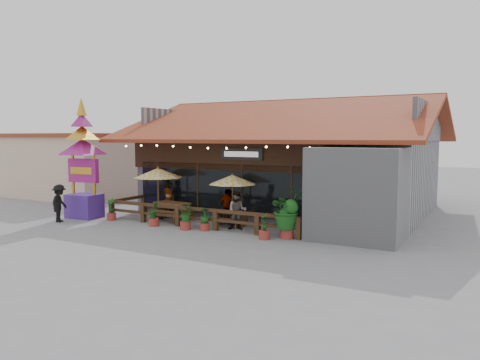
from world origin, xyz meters
The scene contains 19 objects.
ground centered at (0.00, 0.00, 0.00)m, with size 100.00×100.00×0.00m, color gray.
restaurant_building centered at (0.26, 6.61, 2.21)m, with size 15.50×14.73×6.09m.
patio_railing centered at (-2.25, -0.27, 0.61)m, with size 10.00×2.60×0.92m.
neighbor_building centered at (-15.00, 6.00, 2.14)m, with size 8.40×8.40×4.22m.
umbrella_left centered at (-4.49, 0.62, 2.24)m, with size 2.43×2.43×2.57m.
umbrella_right centered at (-0.51, 0.97, 2.06)m, with size 2.36×2.36×2.37m.
picnic_table_left centered at (-3.68, 0.66, 0.58)m, with size 1.91×1.69×0.86m.
picnic_table_right centered at (-0.45, 0.67, 0.45)m, with size 1.42×1.23×0.67m.
thai_sign_tower centered at (-7.91, -0.92, 3.36)m, with size 2.48×2.48×6.35m.
tropical_plant centered at (2.82, -0.54, 1.13)m, with size 1.86×1.89×1.98m.
diner_a centered at (-4.53, 1.46, 0.88)m, with size 0.64×0.42×1.77m, color #361D11.
diner_b centered at (0.24, 0.05, 0.84)m, with size 0.81×0.63×1.67m, color #361D11.
diner_c centered at (-1.23, 1.72, 0.76)m, with size 0.89×0.37×1.52m, color #361D11.
pedestrian centered at (-8.00, -2.35, 0.89)m, with size 1.15×0.66×1.78m, color black.
planter_a centered at (-6.23, -0.80, 0.44)m, with size 0.43×0.43×1.05m.
planter_b centered at (-3.44, -1.02, 0.50)m, with size 0.47×0.51×1.11m.
planter_c centered at (-1.75, -0.99, 0.63)m, with size 0.90×0.89×1.12m.
planter_d centered at (-0.90, -0.76, 0.48)m, with size 0.53×0.53×0.99m.
planter_e centered at (2.09, -1.07, 0.45)m, with size 0.44×0.45×1.08m.
Camera 1 is at (9.92, -17.34, 4.00)m, focal length 35.00 mm.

